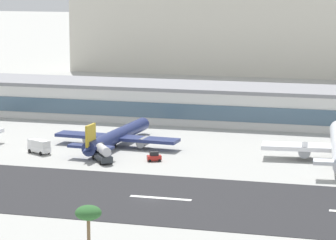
{
  "coord_description": "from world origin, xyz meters",
  "views": [
    {
      "loc": [
        43.3,
        -145.32,
        42.02
      ],
      "look_at": [
        -10.52,
        51.14,
        5.88
      ],
      "focal_mm": 89.09,
      "sensor_mm": 36.0,
      "label": 1
    }
  ],
  "objects_px": {
    "distant_hotel_block": "(246,16)",
    "terminal_building": "(171,102)",
    "service_baggage_tug_2": "(154,157)",
    "service_box_truck_1": "(39,146)",
    "palm_tree_0": "(88,215)",
    "airliner_gold_tail_gate_1": "(115,137)",
    "service_fuel_truck_0": "(102,153)"
  },
  "relations": [
    {
      "from": "distant_hotel_block",
      "to": "terminal_building",
      "type": "bearing_deg",
      "value": -90.14
    },
    {
      "from": "distant_hotel_block",
      "to": "service_baggage_tug_2",
      "type": "distance_m",
      "value": 175.29
    },
    {
      "from": "service_baggage_tug_2",
      "to": "distant_hotel_block",
      "type": "bearing_deg",
      "value": 67.95
    },
    {
      "from": "terminal_building",
      "to": "service_box_truck_1",
      "type": "bearing_deg",
      "value": -108.72
    },
    {
      "from": "terminal_building",
      "to": "palm_tree_0",
      "type": "relative_size",
      "value": 18.9
    },
    {
      "from": "terminal_building",
      "to": "distant_hotel_block",
      "type": "distance_m",
      "value": 121.37
    },
    {
      "from": "terminal_building",
      "to": "palm_tree_0",
      "type": "bearing_deg",
      "value": -79.9
    },
    {
      "from": "airliner_gold_tail_gate_1",
      "to": "service_baggage_tug_2",
      "type": "distance_m",
      "value": 18.0
    },
    {
      "from": "terminal_building",
      "to": "service_baggage_tug_2",
      "type": "height_order",
      "value": "terminal_building"
    },
    {
      "from": "service_fuel_truck_0",
      "to": "service_baggage_tug_2",
      "type": "relative_size",
      "value": 2.35
    },
    {
      "from": "airliner_gold_tail_gate_1",
      "to": "palm_tree_0",
      "type": "xyz_separation_m",
      "value": [
        25.37,
        -85.35,
        6.72
      ]
    },
    {
      "from": "service_box_truck_1",
      "to": "service_baggage_tug_2",
      "type": "relative_size",
      "value": 1.8
    },
    {
      "from": "terminal_building",
      "to": "airliner_gold_tail_gate_1",
      "type": "relative_size",
      "value": 5.2
    },
    {
      "from": "service_fuel_truck_0",
      "to": "palm_tree_0",
      "type": "height_order",
      "value": "palm_tree_0"
    },
    {
      "from": "service_fuel_truck_0",
      "to": "distant_hotel_block",
      "type": "bearing_deg",
      "value": -36.05
    },
    {
      "from": "distant_hotel_block",
      "to": "service_baggage_tug_2",
      "type": "height_order",
      "value": "distant_hotel_block"
    },
    {
      "from": "service_box_truck_1",
      "to": "palm_tree_0",
      "type": "relative_size",
      "value": 0.6
    },
    {
      "from": "terminal_building",
      "to": "service_box_truck_1",
      "type": "distance_m",
      "value": 55.91
    },
    {
      "from": "distant_hotel_block",
      "to": "service_fuel_truck_0",
      "type": "xyz_separation_m",
      "value": [
        -0.93,
        -177.04,
        -21.74
      ]
    },
    {
      "from": "terminal_building",
      "to": "airliner_gold_tail_gate_1",
      "type": "bearing_deg",
      "value": -93.8
    },
    {
      "from": "distant_hotel_block",
      "to": "airliner_gold_tail_gate_1",
      "type": "xyz_separation_m",
      "value": [
        -3.07,
        -161.5,
        -21.19
      ]
    },
    {
      "from": "terminal_building",
      "to": "service_box_truck_1",
      "type": "height_order",
      "value": "terminal_building"
    },
    {
      "from": "distant_hotel_block",
      "to": "palm_tree_0",
      "type": "distance_m",
      "value": 248.28
    },
    {
      "from": "terminal_building",
      "to": "distant_hotel_block",
      "type": "xyz_separation_m",
      "value": [
        0.3,
        119.94,
        18.57
      ]
    },
    {
      "from": "terminal_building",
      "to": "palm_tree_0",
      "type": "xyz_separation_m",
      "value": [
        22.61,
        -126.91,
        4.1
      ]
    },
    {
      "from": "service_box_truck_1",
      "to": "service_baggage_tug_2",
      "type": "xyz_separation_m",
      "value": [
        28.47,
        -0.72,
        -0.74
      ]
    },
    {
      "from": "service_box_truck_1",
      "to": "terminal_building",
      "type": "bearing_deg",
      "value": -81.02
    },
    {
      "from": "distant_hotel_block",
      "to": "airliner_gold_tail_gate_1",
      "type": "bearing_deg",
      "value": -91.09
    },
    {
      "from": "airliner_gold_tail_gate_1",
      "to": "service_fuel_truck_0",
      "type": "xyz_separation_m",
      "value": [
        2.14,
        -15.54,
        -0.55
      ]
    },
    {
      "from": "distant_hotel_block",
      "to": "airliner_gold_tail_gate_1",
      "type": "height_order",
      "value": "distant_hotel_block"
    },
    {
      "from": "distant_hotel_block",
      "to": "service_fuel_truck_0",
      "type": "bearing_deg",
      "value": -90.3
    },
    {
      "from": "distant_hotel_block",
      "to": "palm_tree_0",
      "type": "xyz_separation_m",
      "value": [
        22.3,
        -246.85,
        -14.46
      ]
    }
  ]
}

